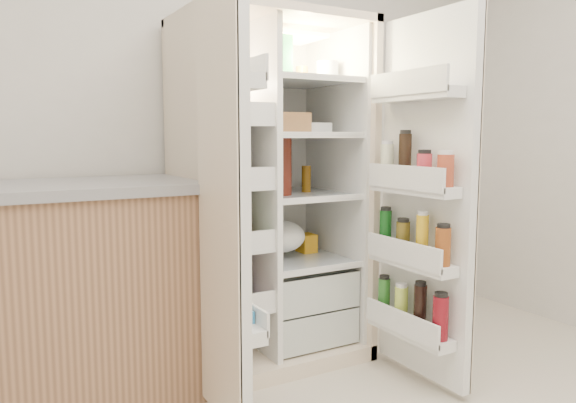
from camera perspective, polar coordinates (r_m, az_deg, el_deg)
wall_back at (r=3.19m, az=-7.46°, el=9.59°), size 4.00×0.02×2.70m
refrigerator at (r=2.97m, az=-2.07°, el=-1.84°), size 0.92×0.70×1.80m
freezer_door at (r=2.19m, az=-6.67°, el=-1.12°), size 0.15×0.40×1.72m
fridge_door at (r=2.66m, az=13.98°, el=-0.44°), size 0.17×0.58×1.72m
kitchen_counter at (r=2.65m, az=-24.06°, el=-8.99°), size 1.36×0.73×0.99m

